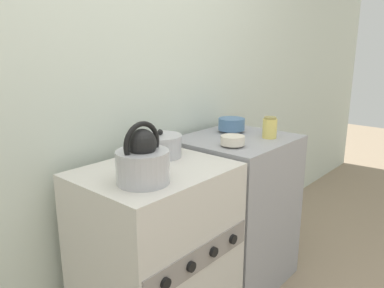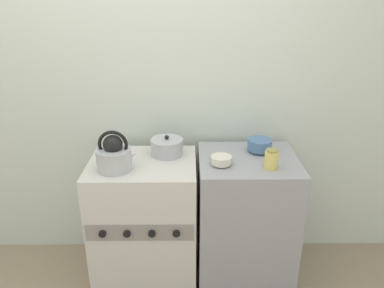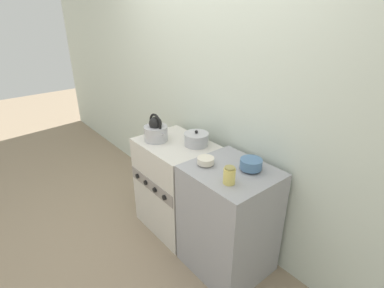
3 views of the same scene
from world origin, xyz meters
name	(u,v)px [view 3 (image 3 of 3)]	position (x,y,z in m)	size (l,w,h in m)	color
ground_plane	(155,235)	(0.00, 0.00, 0.00)	(12.00, 12.00, 0.00)	gray
wall_back	(207,94)	(0.00, 0.63, 1.25)	(7.00, 0.06, 2.50)	silver
stove	(176,185)	(0.00, 0.26, 0.44)	(0.67, 0.55, 0.88)	beige
counter	(229,220)	(0.67, 0.28, 0.45)	(0.62, 0.56, 0.89)	#99999E
kettle	(156,131)	(-0.15, 0.17, 0.97)	(0.26, 0.21, 0.25)	#B2B2B7
cooking_pot	(196,139)	(0.15, 0.38, 0.93)	(0.21, 0.21, 0.13)	#B2B2B7
enamel_bowl	(251,164)	(0.75, 0.38, 0.94)	(0.16, 0.16, 0.09)	#4C729E
small_ceramic_bowl	(206,161)	(0.49, 0.19, 0.93)	(0.13, 0.13, 0.06)	beige
storage_jar	(229,175)	(0.78, 0.14, 0.95)	(0.08, 0.08, 0.12)	#E0CC66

